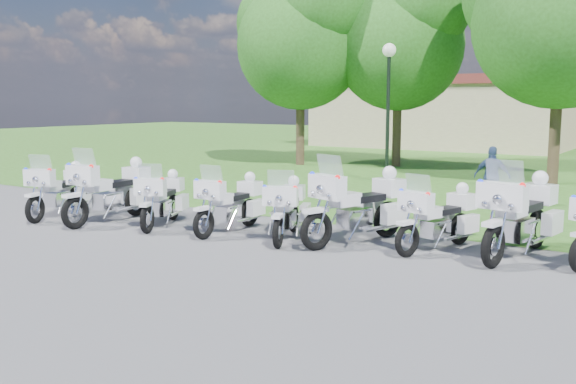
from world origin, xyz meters
The scene contains 16 objects.
ground centered at (0.00, 0.00, 0.00)m, with size 100.00×100.00×0.00m, color #5C5B61.
grass_lawn centered at (0.00, 27.00, 0.00)m, with size 100.00×48.00×0.01m, color #365D1D.
motorcycle_0 centered at (-5.50, 0.38, 0.64)m, with size 1.20×2.20×1.53m.
motorcycle_1 centered at (-3.97, 0.63, 0.72)m, with size 0.90×2.58×1.73m.
motorcycle_2 centered at (-2.64, 0.89, 0.60)m, with size 1.23×2.02×1.44m.
motorcycle_3 centered at (-0.96, 1.19, 0.61)m, with size 0.73×2.18×1.47m.
motorcycle_4 centered at (0.40, 1.27, 0.61)m, with size 1.22×2.05×1.45m.
motorcycle_5 centered at (1.76, 1.73, 0.74)m, with size 1.39×2.52×1.76m.
motorcycle_6 centered at (3.27, 1.99, 0.61)m, with size 1.11×2.12×1.46m.
motorcycle_7 centered at (4.65, 2.29, 0.74)m, with size 1.11×2.64×1.78m.
lamp_post centered at (-1.48, 10.08, 3.40)m, with size 0.44×0.44×4.55m.
tree_0 centered at (-7.29, 13.93, 5.51)m, with size 6.24×5.33×8.33m.
tree_1 centered at (-3.59, 15.59, 5.44)m, with size 6.16×5.26×8.22m.
tree_2 centered at (3.05, 13.08, 5.78)m, with size 6.55×5.59×8.73m.
building_west centered at (-6.00, 28.00, 2.07)m, with size 14.56×8.32×4.10m.
bystander_c centered at (2.71, 7.38, 0.78)m, with size 0.91×0.38×1.56m, color navy.
Camera 1 is at (7.30, -9.25, 2.74)m, focal length 40.00 mm.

